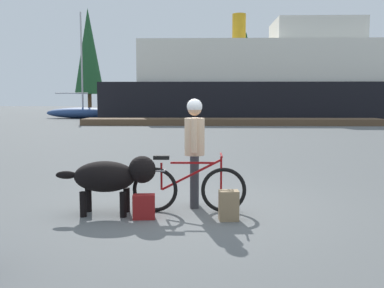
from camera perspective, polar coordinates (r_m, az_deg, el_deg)
ground_plane at (r=7.13m, az=-0.52°, el=-8.27°), size 160.00×160.00×0.00m
bicycle at (r=6.81m, az=-0.48°, el=-5.67°), size 1.75×0.44×0.90m
person_cyclist at (r=7.06m, az=0.33°, el=0.26°), size 0.32×0.53×1.74m
dog at (r=6.75m, az=-10.25°, el=-4.10°), size 1.51×0.55×0.89m
backpack at (r=6.43m, az=4.76°, el=-7.90°), size 0.29×0.22×0.43m
handbag_pannier at (r=6.52m, az=-6.22°, el=-8.04°), size 0.34×0.21×0.36m
dock_pier at (r=28.48m, az=5.18°, el=2.88°), size 19.03×2.34×0.40m
ferry_boat at (r=37.36m, az=11.41°, el=7.77°), size 28.06×8.91×8.49m
sailboat_moored at (r=38.26m, az=-13.87°, el=4.02°), size 6.15×1.72×8.72m
pine_tree_far_left at (r=51.67m, az=-13.19°, el=11.53°), size 3.24×3.24×11.59m
pine_tree_center at (r=49.19m, az=6.95°, el=10.36°), size 3.19×3.19×8.80m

